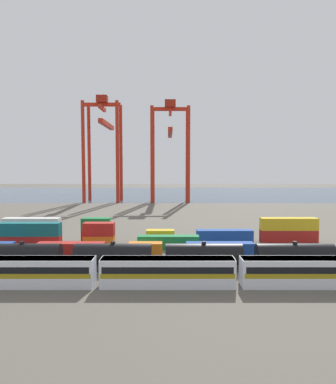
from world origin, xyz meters
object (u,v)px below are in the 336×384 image
passenger_train (169,271)px  freight_tank_row (115,256)px  shipping_container_5 (32,242)px  shipping_container_7 (101,242)px  gantry_crane_central (172,141)px  gantry_crane_west (105,138)px

passenger_train → freight_tank_row: freight_tank_row is taller
shipping_container_5 → shipping_container_7: size_ratio=2.00×
shipping_container_7 → gantry_crane_central: gantry_crane_central is taller
shipping_container_7 → gantry_crane_central: 99.83m
shipping_container_5 → passenger_train: bearing=-39.1°
passenger_train → gantry_crane_west: 123.47m
shipping_container_5 → gantry_crane_central: gantry_crane_central is taller
gantry_crane_central → shipping_container_7: bearing=-98.7°
passenger_train → gantry_crane_central: bearing=89.5°
freight_tank_row → gantry_crane_west: bearing=100.7°
gantry_crane_central → shipping_container_5: bearing=-106.6°
passenger_train → freight_tank_row: 11.53m
freight_tank_row → shipping_container_5: (-18.66, 14.51, -0.88)m
gantry_crane_west → gantry_crane_central: (30.35, 0.51, -1.53)m
freight_tank_row → gantry_crane_central: size_ratio=1.52×
passenger_train → gantry_crane_central: size_ratio=1.24×
freight_tank_row → shipping_container_5: freight_tank_row is taller
passenger_train → shipping_container_5: (-27.28, 22.18, -0.84)m
shipping_container_5 → shipping_container_7: bearing=0.0°
shipping_container_5 → shipping_container_7: same height
freight_tank_row → gantry_crane_central: (9.65, 109.74, 25.29)m
passenger_train → freight_tank_row: (-8.61, 7.67, 0.04)m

